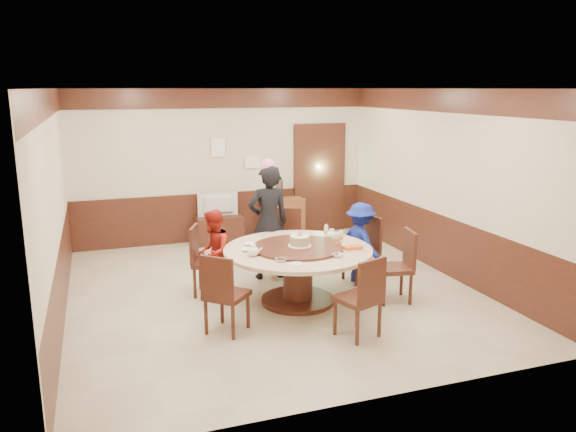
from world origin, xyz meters
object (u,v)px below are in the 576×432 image
object	(u,v)px
television	(218,205)
person_standing	(268,222)
thermos	(279,189)
banquet_table	(298,264)
person_red	(214,253)
tv_stand	(219,230)
person_blue	(361,243)
birthday_cake	(300,241)
side_cabinet	(282,218)
shrimp_platter	(352,248)

from	to	relation	value
television	person_standing	bearing A→B (deg)	98.71
thermos	person_standing	bearing A→B (deg)	-112.02
banquet_table	thermos	distance (m)	3.41
person_red	tv_stand	distance (m)	2.68
banquet_table	thermos	size ratio (longest dim) A/B	5.15
person_blue	thermos	world-z (taller)	person_blue
birthday_cake	thermos	world-z (taller)	thermos
person_standing	banquet_table	bearing A→B (deg)	92.83
person_red	side_cabinet	size ratio (longest dim) A/B	1.50
person_red	banquet_table	bearing A→B (deg)	75.40
person_red	tv_stand	xyz separation A→B (m)	(0.63, 2.58, -0.35)
person_blue	television	distance (m)	3.18
tv_stand	television	size ratio (longest dim) A/B	1.15
banquet_table	tv_stand	xyz separation A→B (m)	(-0.36, 3.26, -0.28)
birthday_cake	side_cabinet	size ratio (longest dim) A/B	0.39
banquet_table	person_standing	xyz separation A→B (m)	(-0.07, 1.10, 0.33)
person_red	person_blue	world-z (taller)	person_red
shrimp_platter	banquet_table	bearing A→B (deg)	153.42
television	person_blue	bearing A→B (deg)	119.30
person_standing	birthday_cake	world-z (taller)	person_standing
television	thermos	distance (m)	1.20
person_blue	thermos	xyz separation A→B (m)	(-0.33, 2.83, 0.34)
shrimp_platter	thermos	bearing A→B (deg)	87.16
tv_stand	side_cabinet	world-z (taller)	side_cabinet
person_blue	birthday_cake	bearing A→B (deg)	98.05
birthday_cake	side_cabinet	xyz separation A→B (m)	(0.86, 3.29, -0.48)
shrimp_platter	thermos	xyz separation A→B (m)	(0.18, 3.61, 0.16)
person_standing	person_blue	distance (m)	1.40
person_standing	shrimp_platter	distance (m)	1.58
person_red	tv_stand	world-z (taller)	person_red
person_blue	shrimp_platter	world-z (taller)	person_blue
person_blue	birthday_cake	size ratio (longest dim) A/B	3.82
banquet_table	person_red	xyz separation A→B (m)	(-0.99, 0.68, 0.07)
tv_stand	thermos	bearing A→B (deg)	1.46
tv_stand	television	xyz separation A→B (m)	(0.00, 0.00, 0.46)
birthday_cake	thermos	size ratio (longest dim) A/B	0.82
television	thermos	xyz separation A→B (m)	(1.18, 0.03, 0.23)
person_standing	birthday_cake	distance (m)	1.10
banquet_table	side_cabinet	size ratio (longest dim) A/B	2.45
banquet_table	television	xyz separation A→B (m)	(-0.36, 3.26, 0.18)
birthday_cake	shrimp_platter	bearing A→B (deg)	-27.18
banquet_table	shrimp_platter	distance (m)	0.75
thermos	banquet_table	bearing A→B (deg)	-103.95
birthday_cake	television	xyz separation A→B (m)	(-0.39, 3.26, -0.14)
shrimp_platter	birthday_cake	bearing A→B (deg)	152.82
shrimp_platter	side_cabinet	world-z (taller)	shrimp_platter
person_blue	side_cabinet	size ratio (longest dim) A/B	1.49
television	side_cabinet	bearing A→B (deg)	-177.60
shrimp_platter	side_cabinet	size ratio (longest dim) A/B	0.38
thermos	television	bearing A→B (deg)	-178.54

